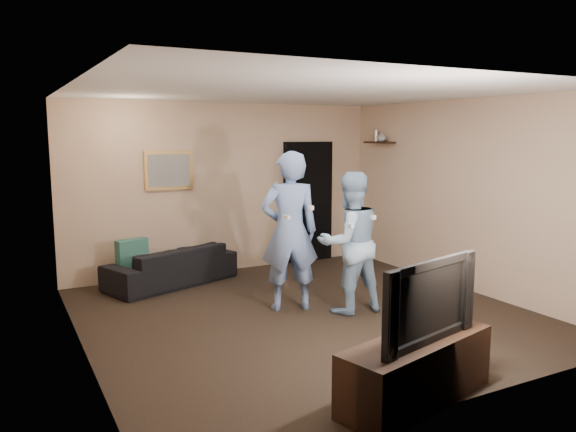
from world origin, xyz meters
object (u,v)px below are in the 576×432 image
tv_console (416,370)px  wii_player_left (289,231)px  television (419,299)px  sofa (171,265)px  wii_player_right (350,243)px

tv_console → wii_player_left: 2.69m
wii_player_left → television: bearing=-94.8°
sofa → wii_player_left: size_ratio=0.97×
tv_console → television: television is taller
wii_player_right → tv_console: bearing=-110.5°
wii_player_right → wii_player_left: bearing=144.8°
television → wii_player_right: bearing=55.2°
tv_console → wii_player_right: wii_player_right is taller
sofa → television: size_ratio=1.63×
tv_console → television: size_ratio=1.28×
sofa → wii_player_left: 2.14m
sofa → wii_player_right: 2.75m
tv_console → wii_player_left: wii_player_left is taller
wii_player_left → wii_player_right: 0.73m
sofa → tv_console: (0.74, -4.37, -0.02)m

